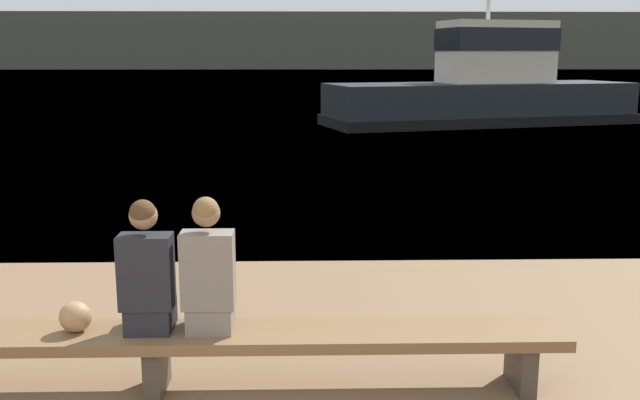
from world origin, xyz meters
TOP-DOWN VIEW (x-y plane):
  - water_surface at (0.00, 125.66)m, footprint 240.00×240.00m
  - far_shoreline at (0.00, 121.13)m, footprint 600.00×12.00m
  - bench_main at (-0.23, 2.33)m, footprint 5.96×0.52m
  - person_left at (-0.27, 2.33)m, footprint 0.37×0.36m
  - person_right at (0.17, 2.33)m, footprint 0.37×0.36m
  - shopping_bag at (-0.80, 2.35)m, footprint 0.23×0.20m
  - tugboat_red at (7.24, 22.66)m, footprint 11.49×6.05m

SIDE VIEW (x-z plane):
  - water_surface at x=0.00m, z-range 0.00..0.00m
  - bench_main at x=-0.23m, z-range 0.15..0.61m
  - shopping_bag at x=-0.80m, z-range 0.46..0.69m
  - person_left at x=-0.27m, z-range 0.40..1.39m
  - person_right at x=0.17m, z-range 0.40..1.40m
  - tugboat_red at x=7.24m, z-range -2.28..4.53m
  - far_shoreline at x=0.00m, z-range 0.00..9.14m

